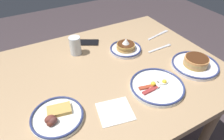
# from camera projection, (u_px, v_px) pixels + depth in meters

# --- Properties ---
(dining_table) EXTENTS (1.41, 1.00, 0.75)m
(dining_table) POSITION_uv_depth(u_px,v_px,m) (99.00, 85.00, 1.14)
(dining_table) COLOR tan
(dining_table) RESTS_ON ground_plane
(plate_near_main) EXTENTS (0.20, 0.20, 0.09)m
(plate_near_main) POSITION_uv_depth(u_px,v_px,m) (126.00, 48.00, 1.26)
(plate_near_main) COLOR white
(plate_near_main) RESTS_ON dining_table
(plate_center_pancakes) EXTENTS (0.27, 0.27, 0.04)m
(plate_center_pancakes) POSITION_uv_depth(u_px,v_px,m) (157.00, 86.00, 1.00)
(plate_center_pancakes) COLOR white
(plate_center_pancakes) RESTS_ON dining_table
(plate_far_companion) EXTENTS (0.23, 0.23, 0.05)m
(plate_far_companion) POSITION_uv_depth(u_px,v_px,m) (57.00, 117.00, 0.85)
(plate_far_companion) COLOR white
(plate_far_companion) RESTS_ON dining_table
(plate_far_side) EXTENTS (0.26, 0.26, 0.06)m
(plate_far_side) POSITION_uv_depth(u_px,v_px,m) (195.00, 64.00, 1.13)
(plate_far_side) COLOR white
(plate_far_side) RESTS_ON dining_table
(drinking_glass) EXTENTS (0.07, 0.07, 0.11)m
(drinking_glass) POSITION_uv_depth(u_px,v_px,m) (75.00, 46.00, 1.22)
(drinking_glass) COLOR silver
(drinking_glass) RESTS_ON dining_table
(cell_phone) EXTENTS (0.16, 0.13, 0.01)m
(cell_phone) POSITION_uv_depth(u_px,v_px,m) (88.00, 42.00, 1.35)
(cell_phone) COLOR black
(cell_phone) RESTS_ON dining_table
(paper_napkin) EXTENTS (0.18, 0.17, 0.00)m
(paper_napkin) POSITION_uv_depth(u_px,v_px,m) (115.00, 111.00, 0.89)
(paper_napkin) COLOR white
(paper_napkin) RESTS_ON dining_table
(fork_near) EXTENTS (0.18, 0.02, 0.01)m
(fork_near) POSITION_uv_depth(u_px,v_px,m) (160.00, 48.00, 1.29)
(fork_near) COLOR silver
(fork_near) RESTS_ON dining_table
(butter_knife) EXTENTS (0.21, 0.06, 0.01)m
(butter_knife) POSITION_uv_depth(u_px,v_px,m) (158.00, 35.00, 1.43)
(butter_knife) COLOR silver
(butter_knife) RESTS_ON dining_table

